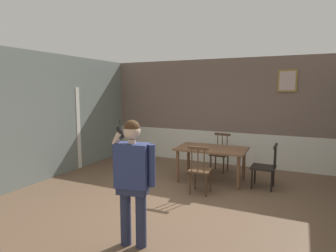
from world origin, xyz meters
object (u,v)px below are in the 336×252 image
dining_table (211,152)px  person_figure (133,175)px  chair_near_window (220,153)px  chair_by_doorway (200,170)px  chair_at_table_head (265,166)px

dining_table → person_figure: bearing=-92.8°
chair_near_window → person_figure: bearing=93.3°
chair_near_window → chair_by_doorway: bearing=96.6°
chair_at_table_head → person_figure: size_ratio=0.56×
chair_by_doorway → dining_table: bearing=89.5°
dining_table → chair_near_window: 0.87m
chair_by_doorway → person_figure: size_ratio=0.58×
chair_by_doorway → person_figure: (-0.17, -2.18, 0.48)m
dining_table → person_figure: person_figure is taller
chair_at_table_head → person_figure: 3.35m
dining_table → chair_at_table_head: 1.17m
chair_by_doorway → chair_near_window: bearing=89.3°
dining_table → chair_by_doorway: size_ratio=1.60×
chair_at_table_head → chair_by_doorway: bearing=128.6°
chair_at_table_head → dining_table: bearing=92.4°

